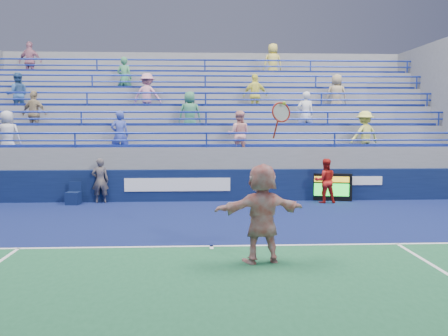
{
  "coord_description": "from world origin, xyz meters",
  "views": [
    {
      "loc": [
        -0.26,
        -10.6,
        2.65
      ],
      "look_at": [
        0.4,
        2.5,
        1.5
      ],
      "focal_mm": 40.0,
      "sensor_mm": 36.0,
      "label": 1
    }
  ],
  "objects": [
    {
      "name": "ball_girl",
      "position": [
        3.98,
        5.89,
        0.75
      ],
      "size": [
        0.74,
        0.58,
        1.5
      ],
      "primitive_type": "imported",
      "rotation": [
        0.0,
        0.0,
        3.13
      ],
      "color": "red",
      "rests_on": "ground"
    },
    {
      "name": "line_judge",
      "position": [
        -3.58,
        6.23,
        0.76
      ],
      "size": [
        0.6,
        0.44,
        1.52
      ],
      "primitive_type": "imported",
      "rotation": [
        0.0,
        0.0,
        3.29
      ],
      "color": "#141C38",
      "rests_on": "ground"
    },
    {
      "name": "bleacher_stand",
      "position": [
        -0.01,
        10.27,
        1.54
      ],
      "size": [
        18.0,
        5.62,
        6.13
      ],
      "color": "slate",
      "rests_on": "ground"
    },
    {
      "name": "serve_speed_board",
      "position": [
        4.31,
        6.28,
        0.48
      ],
      "size": [
        1.39,
        0.45,
        0.96
      ],
      "color": "black",
      "rests_on": "ground"
    },
    {
      "name": "judge_chair",
      "position": [
        -4.41,
        5.93,
        0.24
      ],
      "size": [
        0.48,
        0.48,
        0.76
      ],
      "color": "#0D1A41",
      "rests_on": "ground"
    },
    {
      "name": "ground",
      "position": [
        0.0,
        0.0,
        0.0
      ],
      "size": [
        120.0,
        120.0,
        0.0
      ],
      "primitive_type": "plane",
      "color": "#333538"
    },
    {
      "name": "tennis_player",
      "position": [
        0.93,
        -1.27,
        0.96
      ],
      "size": [
        1.86,
        0.91,
        3.08
      ],
      "color": "silver",
      "rests_on": "ground"
    },
    {
      "name": "sponsor_wall",
      "position": [
        0.0,
        6.5,
        0.55
      ],
      "size": [
        18.0,
        0.32,
        1.1
      ],
      "color": "#0A1539",
      "rests_on": "ground"
    }
  ]
}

